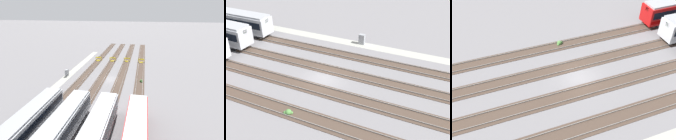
# 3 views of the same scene
# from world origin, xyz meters

# --- Properties ---
(ground_plane) EXTENTS (400.00, 400.00, 0.00)m
(ground_plane) POSITION_xyz_m (0.00, 0.00, 0.00)
(ground_plane) COLOR slate
(rail_track_nearest) EXTENTS (90.00, 2.24, 0.21)m
(rail_track_nearest) POSITION_xyz_m (0.00, -7.03, 0.04)
(rail_track_nearest) COLOR #47382D
(rail_track_nearest) RESTS_ON ground
(rail_track_near_inner) EXTENTS (90.00, 2.24, 0.21)m
(rail_track_near_inner) POSITION_xyz_m (0.00, -2.34, 0.04)
(rail_track_near_inner) COLOR #47382D
(rail_track_near_inner) RESTS_ON ground
(rail_track_middle) EXTENTS (90.00, 2.24, 0.21)m
(rail_track_middle) POSITION_xyz_m (0.00, 2.34, 0.04)
(rail_track_middle) COLOR #47382D
(rail_track_middle) RESTS_ON ground
(rail_track_far_inner) EXTENTS (90.00, 2.24, 0.21)m
(rail_track_far_inner) POSITION_xyz_m (0.00, 7.03, 0.04)
(rail_track_far_inner) COLOR #47382D
(rail_track_far_inner) RESTS_ON ground
(weed_clump) EXTENTS (0.92, 0.70, 0.64)m
(weed_clump) POSITION_xyz_m (0.21, 7.40, 0.24)
(weed_clump) COLOR #4C7F3D
(weed_clump) RESTS_ON ground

